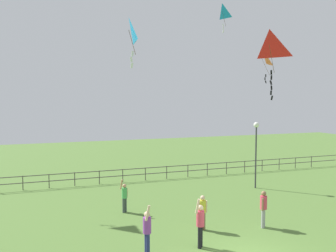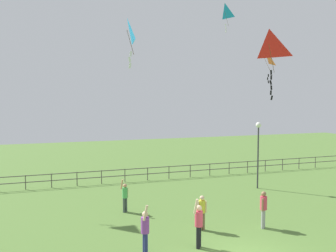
{
  "view_description": "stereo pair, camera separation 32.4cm",
  "coord_description": "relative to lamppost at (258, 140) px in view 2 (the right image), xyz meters",
  "views": [
    {
      "loc": [
        -7.18,
        -11.25,
        5.96
      ],
      "look_at": [
        -1.1,
        5.37,
        4.62
      ],
      "focal_mm": 39.21,
      "sensor_mm": 36.0,
      "label": 1
    },
    {
      "loc": [
        -6.87,
        -11.36,
        5.96
      ],
      "look_at": [
        -1.1,
        5.37,
        4.62
      ],
      "focal_mm": 39.21,
      "sensor_mm": 36.0,
      "label": 2
    }
  ],
  "objects": [
    {
      "name": "person_4",
      "position": [
        -9.83,
        -7.6,
        -2.2
      ],
      "size": [
        0.31,
        0.52,
        2.0
      ],
      "color": "navy",
      "rests_on": "ground_plane"
    },
    {
      "name": "person_2",
      "position": [
        -3.92,
        -6.56,
        -2.22
      ],
      "size": [
        0.39,
        0.4,
        1.71
      ],
      "color": "#99999E",
      "rests_on": "ground_plane"
    },
    {
      "name": "kite_1",
      "position": [
        1.41,
        1.68,
        5.64
      ],
      "size": [
        1.32,
        1.23,
        2.54
      ],
      "color": "orange"
    },
    {
      "name": "lamppost",
      "position": [
        0.0,
        0.0,
        0.0
      ],
      "size": [
        0.36,
        0.36,
        4.41
      ],
      "color": "#38383D",
      "rests_on": "ground_plane"
    },
    {
      "name": "waterfront_railing",
      "position": [
        -6.95,
        4.66,
        -2.57
      ],
      "size": [
        36.05,
        0.06,
        0.95
      ],
      "color": "#4C4742",
      "rests_on": "ground_plane"
    },
    {
      "name": "kite_4",
      "position": [
        -4.24,
        -7.21,
        4.95
      ],
      "size": [
        1.16,
        1.32,
        2.94
      ],
      "color": "red"
    },
    {
      "name": "person_5",
      "position": [
        -6.69,
        -5.88,
        -2.29
      ],
      "size": [
        0.48,
        0.29,
        1.59
      ],
      "color": "brown",
      "rests_on": "ground_plane"
    },
    {
      "name": "person_3",
      "position": [
        -9.41,
        -2.15,
        -2.32
      ],
      "size": [
        0.46,
        0.32,
        1.77
      ],
      "color": "#3F4C47",
      "rests_on": "ground_plane"
    },
    {
      "name": "person_0",
      "position": [
        -7.63,
        -7.65,
        -2.18
      ],
      "size": [
        0.48,
        0.44,
        2.04
      ],
      "color": "black",
      "rests_on": "ground_plane"
    },
    {
      "name": "kite_0",
      "position": [
        -0.5,
        3.96,
        9.14
      ],
      "size": [
        0.8,
        0.97,
        2.11
      ],
      "color": "#198CD1"
    },
    {
      "name": "kite_3",
      "position": [
        -10.34,
        -7.05,
        5.26
      ],
      "size": [
        0.47,
        1.15,
        1.87
      ],
      "color": "#198CD1"
    }
  ]
}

